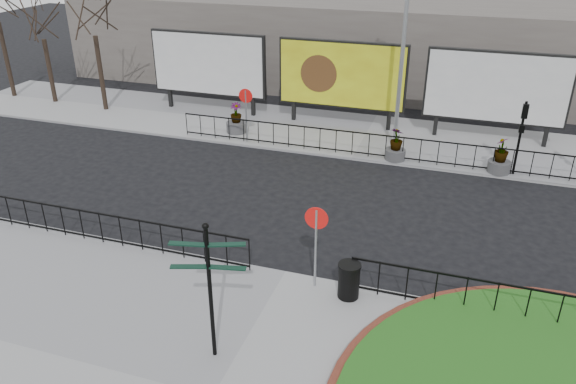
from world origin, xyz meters
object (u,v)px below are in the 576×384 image
at_px(planter_c, 500,158).
at_px(fingerpost_sign, 209,279).
at_px(lamp_post, 404,39).
at_px(planter_b, 396,147).
at_px(billboard_mid, 342,75).
at_px(litter_bin, 349,280).
at_px(planter_a, 236,122).

bearing_deg(planter_c, fingerpost_sign, -116.01).
xyz_separation_m(lamp_post, planter_c, (4.43, -1.60, -4.11)).
xyz_separation_m(lamp_post, planter_b, (0.26, -1.60, -4.16)).
height_order(billboard_mid, litter_bin, billboard_mid).
relative_size(litter_bin, planter_c, 0.69).
bearing_deg(planter_b, fingerpost_sign, -99.76).
bearing_deg(planter_a, planter_b, -7.33).
relative_size(planter_b, planter_c, 0.94).
relative_size(fingerpost_sign, litter_bin, 3.45).
relative_size(billboard_mid, fingerpost_sign, 1.74).
height_order(fingerpost_sign, litter_bin, fingerpost_sign).
distance_m(litter_bin, planter_b, 10.00).
xyz_separation_m(planter_b, planter_c, (4.17, 0.00, 0.04)).
distance_m(lamp_post, planter_a, 8.57).
bearing_deg(billboard_mid, planter_a, -149.85).
distance_m(billboard_mid, planter_c, 8.46).
bearing_deg(billboard_mid, lamp_post, -33.25).
xyz_separation_m(billboard_mid, fingerpost_sign, (1.00, -16.76, -0.33)).
relative_size(litter_bin, planter_b, 0.73).
xyz_separation_m(billboard_mid, planter_c, (7.43, -3.57, -1.89)).
bearing_deg(lamp_post, planter_b, -80.74).
height_order(litter_bin, planter_c, planter_c).
relative_size(planter_a, planter_c, 0.95).
bearing_deg(lamp_post, planter_a, -175.33).
relative_size(fingerpost_sign, planter_c, 2.37).
bearing_deg(planter_a, lamp_post, 4.67).
bearing_deg(fingerpost_sign, planter_b, 67.80).
distance_m(fingerpost_sign, planter_a, 15.28).
bearing_deg(billboard_mid, planter_b, -47.54).
relative_size(lamp_post, litter_bin, 8.95).
xyz_separation_m(fingerpost_sign, planter_c, (6.43, 13.19, -1.56)).
relative_size(fingerpost_sign, planter_a, 2.49).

